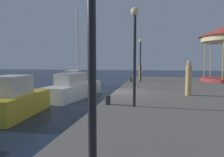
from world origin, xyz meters
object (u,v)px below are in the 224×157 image
(bollard_south, at_px, (131,80))
(person_mid_promenade, at_px, (140,73))
(lamp_post_far_end, at_px, (140,52))
(person_near_carousel, at_px, (189,79))
(bollard_center, at_px, (108,100))
(sailboat_white, at_px, (74,88))
(motorboat_yellow, at_px, (14,100))
(lamp_post_mid_promenade, at_px, (135,39))
(sailboat_grey, at_px, (76,80))

(bollard_south, bearing_deg, person_mid_promenade, 72.13)
(lamp_post_far_end, distance_m, person_near_carousel, 8.57)
(lamp_post_far_end, distance_m, bollard_center, 11.42)
(person_near_carousel, bearing_deg, bollard_south, 118.71)
(sailboat_white, xyz_separation_m, lamp_post_far_end, (4.69, 5.34, 2.91))
(motorboat_yellow, relative_size, person_near_carousel, 2.21)
(lamp_post_far_end, bearing_deg, person_near_carousel, -68.22)
(lamp_post_mid_promenade, xyz_separation_m, bollard_south, (-1.15, 10.70, -2.62))
(person_near_carousel, bearing_deg, lamp_post_mid_promenade, -128.35)
(bollard_south, relative_size, person_near_carousel, 0.20)
(sailboat_grey, relative_size, person_mid_promenade, 4.43)
(sailboat_white, xyz_separation_m, motorboat_yellow, (-1.01, -5.48, 0.03))
(lamp_post_mid_promenade, relative_size, person_near_carousel, 2.09)
(sailboat_grey, xyz_separation_m, motorboat_yellow, (1.73, -12.89, 0.08))
(motorboat_yellow, height_order, bollard_south, motorboat_yellow)
(bollard_center, distance_m, person_near_carousel, 5.22)
(person_near_carousel, height_order, person_mid_promenade, person_near_carousel)
(sailboat_grey, bearing_deg, lamp_post_mid_promenade, -59.83)
(sailboat_grey, height_order, person_mid_promenade, sailboat_grey)
(sailboat_grey, xyz_separation_m, person_mid_promenade, (7.36, -0.25, 0.92))
(motorboat_yellow, bearing_deg, lamp_post_far_end, 62.20)
(motorboat_yellow, xyz_separation_m, person_mid_promenade, (5.64, 12.63, 0.85))
(lamp_post_far_end, xyz_separation_m, bollard_center, (-0.86, -11.08, -2.64))
(bollard_center, xyz_separation_m, person_near_carousel, (3.96, 3.33, 0.72))
(lamp_post_mid_promenade, xyz_separation_m, person_mid_promenade, (-0.39, 13.08, -2.02))
(bollard_center, height_order, person_mid_promenade, person_mid_promenade)
(lamp_post_mid_promenade, bearing_deg, person_mid_promenade, 91.70)
(lamp_post_mid_promenade, relative_size, bollard_center, 10.23)
(person_mid_promenade, bearing_deg, bollard_south, -107.87)
(lamp_post_far_end, height_order, person_mid_promenade, lamp_post_far_end)
(sailboat_white, distance_m, bollard_south, 6.15)
(lamp_post_mid_promenade, relative_size, bollard_south, 10.23)
(bollard_center, relative_size, person_mid_promenade, 0.23)
(bollard_south, height_order, bollard_center, same)
(person_near_carousel, bearing_deg, sailboat_grey, 137.01)
(sailboat_white, distance_m, person_mid_promenade, 8.56)
(motorboat_yellow, distance_m, bollard_south, 11.36)
(sailboat_grey, bearing_deg, lamp_post_far_end, -15.51)
(lamp_post_far_end, bearing_deg, sailboat_white, -131.29)
(sailboat_white, height_order, lamp_post_mid_promenade, sailboat_white)
(motorboat_yellow, distance_m, lamp_post_far_end, 12.57)
(bollard_center, bearing_deg, lamp_post_far_end, 85.54)
(motorboat_yellow, distance_m, bollard_center, 4.86)
(lamp_post_far_end, xyz_separation_m, bollard_south, (-0.84, -0.57, -2.64))
(sailboat_white, xyz_separation_m, bollard_center, (3.83, -5.74, 0.28))
(sailboat_white, height_order, motorboat_yellow, sailboat_white)
(motorboat_yellow, bearing_deg, sailboat_grey, 97.63)
(sailboat_white, bearing_deg, sailboat_grey, 110.29)
(sailboat_white, distance_m, lamp_post_far_end, 7.69)
(bollard_center, xyz_separation_m, person_mid_promenade, (0.79, 12.89, 0.60))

